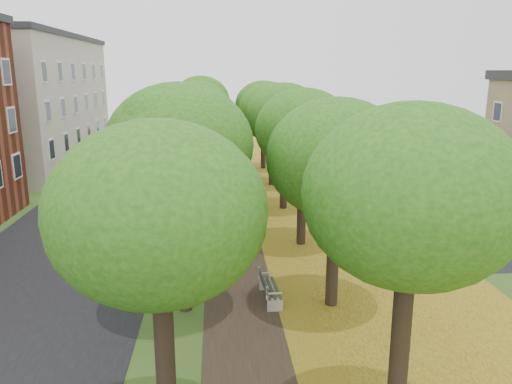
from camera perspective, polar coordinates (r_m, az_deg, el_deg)
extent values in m
cube|color=black|center=(25.93, -18.70, -3.98)|extent=(8.00, 70.00, 0.01)
cube|color=black|center=(25.15, -1.86, -3.78)|extent=(3.20, 70.00, 0.01)
cube|color=gold|center=(25.86, 9.29, -3.46)|extent=(7.50, 70.00, 0.01)
cube|color=black|center=(29.89, 24.86, -2.24)|extent=(9.00, 16.00, 0.01)
cylinder|color=black|center=(10.69, -10.31, -18.81)|extent=(0.40, 0.40, 3.66)
ellipsoid|color=#205912|center=(9.39, -11.13, -2.22)|extent=(4.12, 4.12, 3.50)
cylinder|color=black|center=(16.06, -8.27, -7.29)|extent=(0.40, 0.40, 3.66)
ellipsoid|color=#205912|center=(15.23, -8.67, 3.94)|extent=(4.12, 4.12, 3.50)
cylinder|color=black|center=(21.76, -7.32, -1.65)|extent=(0.40, 0.40, 3.66)
ellipsoid|color=#205912|center=(21.16, -7.57, 6.67)|extent=(4.12, 4.12, 3.50)
cylinder|color=black|center=(27.59, -6.77, 1.63)|extent=(0.40, 0.40, 3.66)
ellipsoid|color=#205912|center=(27.12, -6.95, 8.20)|extent=(4.12, 4.12, 3.50)
cylinder|color=black|center=(33.48, -6.41, 3.75)|extent=(0.40, 0.40, 3.66)
ellipsoid|color=#205912|center=(33.09, -6.55, 9.17)|extent=(4.12, 4.12, 3.50)
cylinder|color=black|center=(39.41, -6.16, 5.25)|extent=(0.40, 0.40, 3.66)
ellipsoid|color=#205912|center=(39.07, -6.28, 9.85)|extent=(4.12, 4.12, 3.50)
cylinder|color=black|center=(11.26, 16.07, -17.35)|extent=(0.40, 0.40, 3.66)
ellipsoid|color=#205912|center=(10.03, 17.25, -1.56)|extent=(4.12, 4.12, 3.50)
cylinder|color=black|center=(16.45, 8.79, -6.80)|extent=(0.40, 0.40, 3.66)
ellipsoid|color=#205912|center=(15.63, 9.21, 4.17)|extent=(4.12, 4.12, 3.50)
cylinder|color=black|center=(22.05, 5.24, -1.39)|extent=(0.40, 0.40, 3.66)
ellipsoid|color=#205912|center=(21.45, 5.43, 6.82)|extent=(4.12, 4.12, 3.50)
cylinder|color=black|center=(27.82, 3.17, 1.80)|extent=(0.40, 0.40, 3.66)
ellipsoid|color=#205912|center=(27.35, 3.25, 8.32)|extent=(4.12, 4.12, 3.50)
cylinder|color=black|center=(33.67, 1.80, 3.89)|extent=(0.40, 0.40, 3.66)
ellipsoid|color=#205912|center=(33.28, 1.84, 9.28)|extent=(4.12, 4.12, 3.50)
cylinder|color=black|center=(39.56, 0.84, 5.36)|extent=(0.40, 0.40, 3.66)
ellipsoid|color=#205912|center=(39.23, 0.85, 9.95)|extent=(4.12, 4.12, 3.50)
cube|color=beige|center=(44.96, -25.63, 9.10)|extent=(10.00, 20.00, 10.00)
cube|color=#2D2D33|center=(44.96, -26.33, 15.69)|extent=(10.30, 20.30, 0.40)
cube|color=#2B362D|center=(17.06, 1.69, -10.88)|extent=(0.58, 1.84, 0.04)
cube|color=#2B362D|center=(16.91, 0.81, -10.09)|extent=(0.15, 1.81, 0.26)
cube|color=silver|center=(16.42, 2.19, -12.78)|extent=(0.51, 0.09, 0.45)
cube|color=silver|center=(17.89, 1.22, -10.45)|extent=(0.51, 0.09, 0.45)
cube|color=silver|center=(16.24, 2.20, -11.49)|extent=(0.46, 0.09, 0.04)
cube|color=silver|center=(17.73, 1.23, -9.25)|extent=(0.46, 0.09, 0.04)
imported|color=#B0B0B5|center=(25.63, 25.69, -3.04)|extent=(4.89, 3.38, 1.55)
imported|color=maroon|center=(27.49, 21.73, -1.77)|extent=(4.34, 2.04, 1.38)
imported|color=#35353A|center=(28.56, 20.65, -1.04)|extent=(5.20, 2.64, 1.45)
imported|color=silver|center=(29.70, 19.87, -0.54)|extent=(5.27, 3.55, 1.34)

